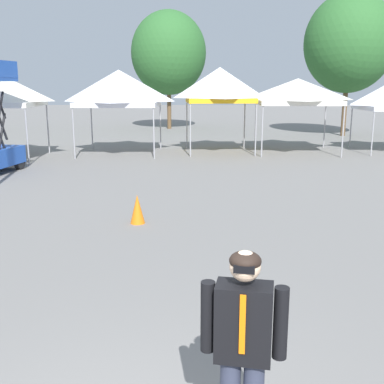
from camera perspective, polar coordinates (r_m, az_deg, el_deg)
name	(u,v)px	position (r m, az deg, el deg)	size (l,w,h in m)	color
canopy_tent_center	(118,88)	(20.81, -8.98, 12.40)	(3.47, 3.47, 3.59)	#9E9EA3
canopy_tent_far_right	(219,85)	(21.07, 3.33, 12.89)	(3.08, 3.08, 3.71)	#9E9EA3
canopy_tent_behind_left	(297,91)	(21.56, 12.66, 11.87)	(3.65, 3.65, 3.24)	#9E9EA3
person_foreground	(242,345)	(3.72, 6.16, -18.02)	(0.64, 0.31, 1.78)	#33384C
tree_behind_tents_center	(168,53)	(32.68, -2.95, 16.56)	(5.02, 5.02, 7.81)	brown
tree_behind_tents_right	(348,43)	(29.48, 18.52, 16.83)	(5.11, 5.11, 8.12)	brown
traffic_cone_near_barrier	(137,209)	(10.22, -6.75, -2.08)	(0.32, 0.32, 0.63)	orange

